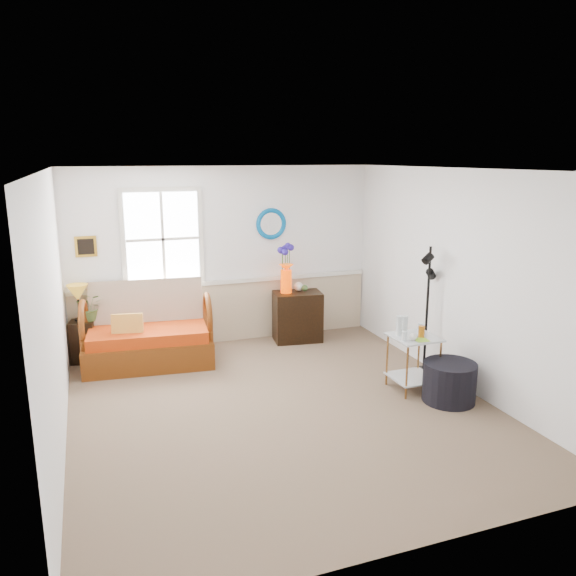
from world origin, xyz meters
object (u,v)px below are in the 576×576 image
object	(u,v)px
loveseat	(148,325)
cabinet	(297,316)
ottoman	(449,382)
side_table	(413,363)
floor_lamp	(427,310)
lamp_stand	(84,341)

from	to	relation	value
loveseat	cabinet	bearing A→B (deg)	11.96
cabinet	ottoman	distance (m)	2.76
side_table	floor_lamp	distance (m)	0.81
side_table	floor_lamp	xyz separation A→B (m)	(0.46, 0.45, 0.49)
lamp_stand	side_table	world-z (taller)	side_table
floor_lamp	loveseat	bearing A→B (deg)	146.01
lamp_stand	cabinet	world-z (taller)	cabinet
cabinet	lamp_stand	bearing A→B (deg)	-174.80
side_table	ottoman	world-z (taller)	side_table
lamp_stand	floor_lamp	bearing A→B (deg)	-24.51
side_table	floor_lamp	world-z (taller)	floor_lamp
floor_lamp	lamp_stand	bearing A→B (deg)	145.75
ottoman	lamp_stand	bearing A→B (deg)	144.52
side_table	lamp_stand	bearing A→B (deg)	147.53
lamp_stand	floor_lamp	size ratio (longest dim) A/B	0.35
loveseat	side_table	distance (m)	3.47
lamp_stand	cabinet	bearing A→B (deg)	-2.91
lamp_stand	side_table	xyz separation A→B (m)	(3.69, -2.35, 0.05)
floor_lamp	ottoman	xyz separation A→B (m)	(-0.25, -0.89, -0.59)
loveseat	ottoman	distance (m)	3.90
cabinet	ottoman	world-z (taller)	cabinet
loveseat	cabinet	size ratio (longest dim) A/B	2.21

